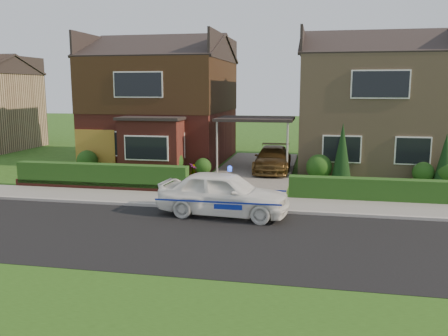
# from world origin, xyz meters

# --- Properties ---
(ground) EXTENTS (120.00, 120.00, 0.00)m
(ground) POSITION_xyz_m (0.00, 0.00, 0.00)
(ground) COLOR #234412
(ground) RESTS_ON ground
(road) EXTENTS (60.00, 6.00, 0.02)m
(road) POSITION_xyz_m (0.00, 0.00, 0.00)
(road) COLOR black
(road) RESTS_ON ground
(kerb) EXTENTS (60.00, 0.16, 0.12)m
(kerb) POSITION_xyz_m (0.00, 3.05, 0.06)
(kerb) COLOR #9E9993
(kerb) RESTS_ON ground
(sidewalk) EXTENTS (60.00, 2.00, 0.10)m
(sidewalk) POSITION_xyz_m (0.00, 4.10, 0.05)
(sidewalk) COLOR slate
(sidewalk) RESTS_ON ground
(grass_verge) EXTENTS (60.00, 4.00, 0.01)m
(grass_verge) POSITION_xyz_m (0.00, -5.00, 0.00)
(grass_verge) COLOR #234412
(grass_verge) RESTS_ON ground
(driveway) EXTENTS (3.80, 12.00, 0.12)m
(driveway) POSITION_xyz_m (0.00, 11.00, 0.06)
(driveway) COLOR #666059
(driveway) RESTS_ON ground
(house_left) EXTENTS (7.50, 9.53, 7.25)m
(house_left) POSITION_xyz_m (-5.78, 13.90, 3.81)
(house_left) COLOR maroon
(house_left) RESTS_ON ground
(house_right) EXTENTS (7.50, 8.06, 7.25)m
(house_right) POSITION_xyz_m (5.80, 13.99, 3.66)
(house_right) COLOR #93795A
(house_right) RESTS_ON ground
(carport_link) EXTENTS (3.80, 3.00, 2.77)m
(carport_link) POSITION_xyz_m (0.00, 10.95, 2.66)
(carport_link) COLOR black
(carport_link) RESTS_ON ground
(garage_door) EXTENTS (2.20, 0.10, 2.10)m
(garage_door) POSITION_xyz_m (-8.25, 9.96, 1.05)
(garage_door) COLOR olive
(garage_door) RESTS_ON ground
(dwarf_wall) EXTENTS (7.70, 0.25, 0.36)m
(dwarf_wall) POSITION_xyz_m (-5.80, 5.30, 0.18)
(dwarf_wall) COLOR maroon
(dwarf_wall) RESTS_ON ground
(hedge_left) EXTENTS (7.50, 0.55, 0.90)m
(hedge_left) POSITION_xyz_m (-5.80, 5.45, 0.00)
(hedge_left) COLOR #133A12
(hedge_left) RESTS_ON ground
(hedge_right) EXTENTS (7.50, 0.55, 0.80)m
(hedge_right) POSITION_xyz_m (5.80, 5.35, 0.00)
(hedge_right) COLOR #133A12
(hedge_right) RESTS_ON ground
(shrub_left_far) EXTENTS (1.08, 1.08, 1.08)m
(shrub_left_far) POSITION_xyz_m (-8.50, 9.50, 0.54)
(shrub_left_far) COLOR #133A12
(shrub_left_far) RESTS_ON ground
(shrub_left_mid) EXTENTS (1.32, 1.32, 1.32)m
(shrub_left_mid) POSITION_xyz_m (-4.00, 9.30, 0.66)
(shrub_left_mid) COLOR #133A12
(shrub_left_mid) RESTS_ON ground
(shrub_left_near) EXTENTS (0.84, 0.84, 0.84)m
(shrub_left_near) POSITION_xyz_m (-2.40, 9.60, 0.42)
(shrub_left_near) COLOR #133A12
(shrub_left_near) RESTS_ON ground
(shrub_right_near) EXTENTS (1.20, 1.20, 1.20)m
(shrub_right_near) POSITION_xyz_m (3.20, 9.40, 0.60)
(shrub_right_near) COLOR #133A12
(shrub_right_near) RESTS_ON ground
(shrub_right_mid) EXTENTS (0.96, 0.96, 0.96)m
(shrub_right_mid) POSITION_xyz_m (7.80, 9.50, 0.48)
(shrub_right_mid) COLOR #133A12
(shrub_right_mid) RESTS_ON ground
(conifer_a) EXTENTS (0.90, 0.90, 2.60)m
(conifer_a) POSITION_xyz_m (4.20, 9.20, 1.30)
(conifer_a) COLOR black
(conifer_a) RESTS_ON ground
(conifer_b) EXTENTS (0.90, 0.90, 2.20)m
(conifer_b) POSITION_xyz_m (8.60, 9.20, 1.10)
(conifer_b) COLOR black
(conifer_b) RESTS_ON ground
(police_car) EXTENTS (4.04, 4.54, 1.66)m
(police_car) POSITION_xyz_m (0.05, 2.40, 0.75)
(police_car) COLOR white
(police_car) RESTS_ON ground
(driveway_car) EXTENTS (1.77, 4.24, 1.23)m
(driveway_car) POSITION_xyz_m (0.92, 10.65, 0.73)
(driveway_car) COLOR brown
(driveway_car) RESTS_ON driveway
(potted_plant_a) EXTENTS (0.50, 0.42, 0.81)m
(potted_plant_a) POSITION_xyz_m (-6.17, 9.00, 0.41)
(potted_plant_a) COLOR gray
(potted_plant_a) RESTS_ON ground
(potted_plant_b) EXTENTS (0.49, 0.45, 0.71)m
(potted_plant_b) POSITION_xyz_m (-7.95, 7.02, 0.36)
(potted_plant_b) COLOR gray
(potted_plant_b) RESTS_ON ground
(potted_plant_c) EXTENTS (0.51, 0.51, 0.80)m
(potted_plant_c) POSITION_xyz_m (-2.50, 8.01, 0.40)
(potted_plant_c) COLOR gray
(potted_plant_c) RESTS_ON ground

